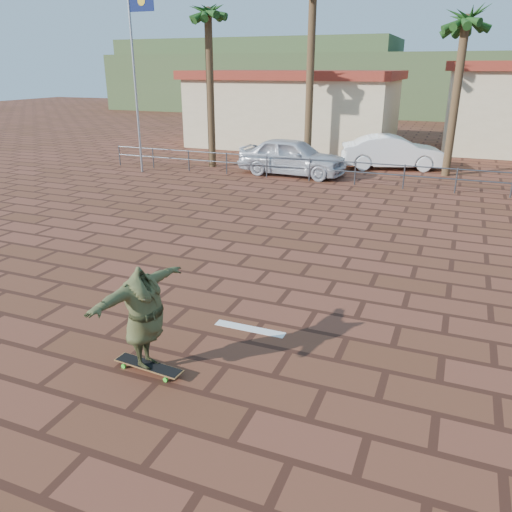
{
  "coord_description": "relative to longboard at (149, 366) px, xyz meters",
  "views": [
    {
      "loc": [
        3.98,
        -8.97,
        4.69
      ],
      "look_at": [
        0.12,
        0.54,
        0.8
      ],
      "focal_mm": 35.0,
      "sensor_mm": 36.0,
      "label": 1
    }
  ],
  "objects": [
    {
      "name": "palm_far_left",
      "position": [
        -7.2,
        16.63,
        6.73
      ],
      "size": [
        2.4,
        2.4,
        8.25
      ],
      "color": "brown",
      "rests_on": "ground"
    },
    {
      "name": "longboard",
      "position": [
        0.0,
        0.0,
        0.0
      ],
      "size": [
        1.25,
        0.37,
        0.12
      ],
      "rotation": [
        0.0,
        0.0,
        -0.08
      ],
      "color": "olive",
      "rests_on": "ground"
    },
    {
      "name": "guardrail",
      "position": [
        0.3,
        15.13,
        0.58
      ],
      "size": [
        24.06,
        0.06,
        1.0
      ],
      "color": "#47494F",
      "rests_on": "ground"
    },
    {
      "name": "car_white",
      "position": [
        1.23,
        19.44,
        0.7
      ],
      "size": [
        5.17,
        3.05,
        1.61
      ],
      "primitive_type": "imported",
      "rotation": [
        0.0,
        0.0,
        1.87
      ],
      "color": "white",
      "rests_on": "ground"
    },
    {
      "name": "flagpole",
      "position": [
        -9.58,
        14.13,
        4.54
      ],
      "size": [
        1.3,
        0.1,
        8.0
      ],
      "color": "gray",
      "rests_on": "ground"
    },
    {
      "name": "building_west",
      "position": [
        -5.7,
        25.13,
        2.18
      ],
      "size": [
        12.6,
        7.6,
        4.5
      ],
      "color": "beige",
      "rests_on": "ground"
    },
    {
      "name": "car_silver",
      "position": [
        -2.83,
        16.13,
        0.74
      ],
      "size": [
        5.06,
        2.26,
        1.69
      ],
      "primitive_type": "imported",
      "rotation": [
        0.0,
        0.0,
        1.52
      ],
      "color": "silver",
      "rests_on": "ground"
    },
    {
      "name": "paint_stripe",
      "position": [
        1.0,
        1.93,
        -0.1
      ],
      "size": [
        1.4,
        0.22,
        0.01
      ],
      "primitive_type": "cube",
      "color": "white",
      "rests_on": "ground"
    },
    {
      "name": "ground",
      "position": [
        0.3,
        3.13,
        -0.1
      ],
      "size": [
        120.0,
        120.0,
        0.0
      ],
      "primitive_type": "plane",
      "color": "brown",
      "rests_on": "ground"
    },
    {
      "name": "hill_back",
      "position": [
        -21.7,
        59.13,
        3.9
      ],
      "size": [
        35.0,
        14.0,
        8.0
      ],
      "primitive_type": "cube",
      "color": "#384C28",
      "rests_on": "ground"
    },
    {
      "name": "palm_center",
      "position": [
        3.8,
        18.63,
        6.26
      ],
      "size": [
        2.4,
        2.4,
        7.75
      ],
      "color": "brown",
      "rests_on": "ground"
    },
    {
      "name": "hill_front",
      "position": [
        0.3,
        53.13,
        2.9
      ],
      "size": [
        70.0,
        18.0,
        6.0
      ],
      "primitive_type": "cube",
      "color": "#384C28",
      "rests_on": "ground"
    },
    {
      "name": "skateboarder",
      "position": [
        0.0,
        0.0,
        0.89
      ],
      "size": [
        0.83,
        2.18,
        1.73
      ],
      "primitive_type": "imported",
      "rotation": [
        0.0,
        0.0,
        1.45
      ],
      "color": "#424525",
      "rests_on": "longboard"
    }
  ]
}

